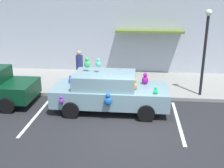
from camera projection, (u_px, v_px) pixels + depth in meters
ground_plane at (130, 132)px, 9.47m from camera, size 60.00×60.00×0.00m
sidewalk at (134, 83)px, 14.15m from camera, size 24.00×4.00×0.15m
storefront_building at (136, 18)px, 15.17m from camera, size 24.00×1.25×6.40m
parking_stripe_front at (178, 121)px, 10.25m from camera, size 0.12×3.60×0.01m
parking_stripe_rear at (37, 115)px, 10.76m from camera, size 0.12×3.60×0.01m
plush_covered_car at (109, 91)px, 10.98m from camera, size 4.56×2.14×2.12m
teddy_bear_on_sidewalk at (110, 81)px, 13.15m from camera, size 0.39×0.32×0.74m
street_lamp_post at (205, 44)px, 11.69m from camera, size 0.28×0.28×3.74m
pedestrian_near_shopfront at (80, 68)px, 13.75m from camera, size 0.35×0.35×1.67m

